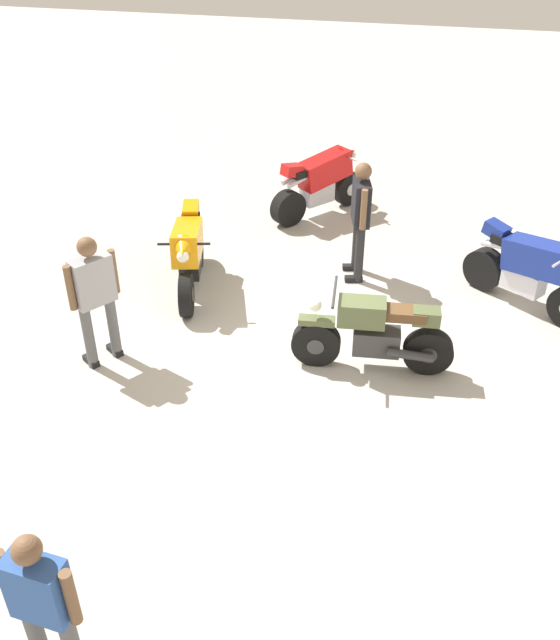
{
  "coord_description": "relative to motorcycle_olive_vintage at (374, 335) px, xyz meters",
  "views": [
    {
      "loc": [
        7.16,
        1.24,
        5.39
      ],
      "look_at": [
        0.4,
        -0.26,
        0.75
      ],
      "focal_mm": 40.18,
      "sensor_mm": 36.0,
      "label": 1
    }
  ],
  "objects": [
    {
      "name": "motorcycle_red_sportbike",
      "position": [
        -4.17,
        -1.38,
        0.11
      ],
      "size": [
        1.61,
        1.41,
        1.14
      ],
      "rotation": [
        0.0,
        0.0,
        2.44
      ],
      "color": "black",
      "rests_on": "ground"
    },
    {
      "name": "ground_plane",
      "position": [
        -0.09,
        -0.82,
        -0.49
      ],
      "size": [
        40.0,
        40.0,
        0.0
      ],
      "primitive_type": "plane",
      "color": "#B7B2A8"
    },
    {
      "name": "person_in_black_shirt",
      "position": [
        -2.2,
        -0.47,
        0.53
      ],
      "size": [
        0.67,
        0.4,
        1.76
      ],
      "rotation": [
        0.0,
        0.0,
        4.95
      ],
      "color": "#262628",
      "rests_on": "ground"
    },
    {
      "name": "person_in_gray_shirt",
      "position": [
        0.57,
        -3.25,
        0.49
      ],
      "size": [
        0.59,
        0.51,
        1.71
      ],
      "rotation": [
        0.0,
        0.0,
        4.09
      ],
      "color": "#59595B",
      "rests_on": "ground"
    },
    {
      "name": "person_in_blue_shirt",
      "position": [
        4.42,
        -1.9,
        0.39
      ],
      "size": [
        0.34,
        0.62,
        1.57
      ],
      "rotation": [
        0.0,
        0.0,
        6.18
      ],
      "color": "#59595B",
      "rests_on": "ground"
    },
    {
      "name": "motorcycle_blue_sportbike",
      "position": [
        -1.85,
        1.9,
        0.11
      ],
      "size": [
        1.32,
        1.68,
        1.14
      ],
      "rotation": [
        0.0,
        0.0,
        0.93
      ],
      "color": "black",
      "rests_on": "ground"
    },
    {
      "name": "motorcycle_orange_sportbike",
      "position": [
        -1.31,
        -2.75,
        0.11
      ],
      "size": [
        1.94,
        0.8,
        1.14
      ],
      "rotation": [
        0.0,
        0.0,
        0.24
      ],
      "color": "black",
      "rests_on": "ground"
    },
    {
      "name": "motorcycle_olive_vintage",
      "position": [
        0.0,
        0.0,
        0.0
      ],
      "size": [
        0.7,
        1.96,
        1.07
      ],
      "rotation": [
        0.0,
        0.0,
        4.8
      ],
      "color": "black",
      "rests_on": "ground"
    }
  ]
}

